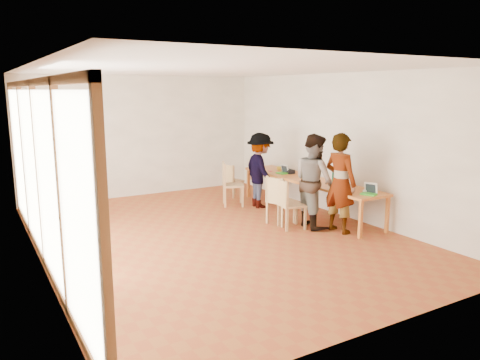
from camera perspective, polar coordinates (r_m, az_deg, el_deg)
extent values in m
plane|color=#984F24|center=(8.73, -2.95, -6.75)|extent=(8.00, 8.00, 0.00)
cube|color=white|center=(12.07, -11.84, 5.24)|extent=(6.00, 0.10, 3.00)
cube|color=white|center=(5.23, 17.53, -2.27)|extent=(6.00, 0.10, 3.00)
cube|color=white|center=(10.12, 12.27, 4.16)|extent=(0.10, 8.00, 3.00)
cube|color=white|center=(7.53, -23.48, 1.25)|extent=(0.10, 8.00, 3.00)
cube|color=white|center=(8.33, -3.15, 13.47)|extent=(6.00, 8.00, 0.04)
cube|color=#C7752C|center=(10.25, 8.32, 0.00)|extent=(0.80, 4.00, 0.05)
cube|color=#C7752C|center=(8.71, 14.48, -4.74)|extent=(0.06, 0.06, 0.70)
cube|color=#C7752C|center=(11.69, 1.03, -0.41)|extent=(0.06, 0.06, 0.70)
cube|color=#C7752C|center=(9.19, 17.51, -4.08)|extent=(0.06, 0.06, 0.70)
cube|color=#C7752C|center=(12.05, 3.80, -0.09)|extent=(0.06, 0.06, 0.70)
cube|color=#C7752C|center=(10.42, -19.97, -0.38)|extent=(0.90, 0.90, 0.05)
cube|color=#C7752C|center=(10.06, -21.60, -3.06)|extent=(0.05, 0.05, 0.70)
cube|color=#C7752C|center=(10.81, -22.25, -2.17)|extent=(0.05, 0.05, 0.70)
cube|color=#C7752C|center=(10.20, -17.27, -2.60)|extent=(0.05, 0.05, 0.70)
cube|color=#C7752C|center=(10.94, -18.21, -1.76)|extent=(0.05, 0.05, 0.70)
cube|color=tan|center=(9.11, 6.37, -3.05)|extent=(0.53, 0.53, 0.04)
cube|color=tan|center=(8.97, 5.23, -1.57)|extent=(0.13, 0.45, 0.47)
cube|color=tan|center=(9.40, 5.03, -2.57)|extent=(0.56, 0.56, 0.04)
cube|color=tan|center=(9.19, 4.26, -1.22)|extent=(0.16, 0.45, 0.47)
cube|color=tan|center=(10.82, -0.85, -0.64)|extent=(0.62, 0.62, 0.04)
cube|color=tan|center=(10.75, -1.98, 0.74)|extent=(0.24, 0.44, 0.49)
cube|color=tan|center=(11.79, -0.74, -0.11)|extent=(0.46, 0.46, 0.04)
cube|color=tan|center=(11.63, -1.38, 0.84)|extent=(0.12, 0.38, 0.40)
cube|color=tan|center=(7.73, -19.38, -6.42)|extent=(0.43, 0.43, 0.04)
cube|color=tan|center=(7.70, -18.12, -4.56)|extent=(0.05, 0.42, 0.44)
imported|color=gray|center=(8.91, 12.12, -0.37)|extent=(0.54, 0.74, 1.88)
imported|color=gray|center=(9.18, 9.03, -0.09)|extent=(0.81, 0.98, 1.83)
imported|color=gray|center=(10.62, 2.47, 1.18)|extent=(0.77, 1.17, 1.70)
cube|color=green|center=(8.92, 15.41, -1.67)|extent=(0.27, 0.32, 0.03)
cube|color=white|center=(8.99, 15.67, -0.96)|extent=(0.16, 0.25, 0.22)
cube|color=green|center=(9.60, 11.67, -0.63)|extent=(0.18, 0.25, 0.03)
cube|color=white|center=(9.64, 12.07, -0.05)|extent=(0.07, 0.23, 0.20)
cube|color=green|center=(10.81, 5.14, 0.84)|extent=(0.20, 0.26, 0.03)
cube|color=white|center=(10.85, 5.50, 1.35)|extent=(0.09, 0.23, 0.20)
imported|color=yellow|center=(11.25, 4.78, 1.40)|extent=(0.15, 0.15, 0.09)
cylinder|color=#176F3F|center=(9.64, 11.34, 0.20)|extent=(0.07, 0.07, 0.28)
cylinder|color=silver|center=(11.30, 2.27, 1.48)|extent=(0.07, 0.07, 0.09)
cylinder|color=white|center=(9.05, 14.98, -1.36)|extent=(0.08, 0.08, 0.06)
cube|color=#CD2E3E|center=(11.10, 3.71, 1.10)|extent=(0.05, 0.10, 0.01)
cube|color=black|center=(10.88, 5.99, 1.05)|extent=(0.16, 0.26, 0.09)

